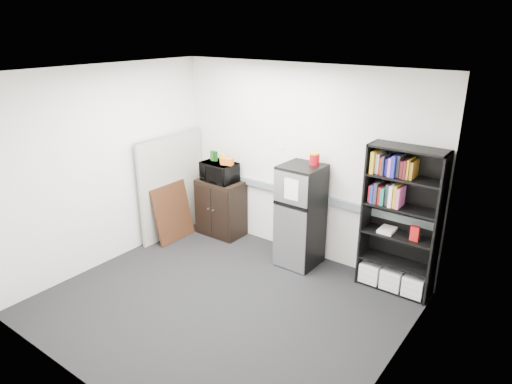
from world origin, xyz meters
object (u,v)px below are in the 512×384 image
Objects in this scene: microwave at (219,172)px; refrigerator at (300,216)px; cabinet at (221,208)px; cubicle_partition at (172,185)px; bookshelf at (400,222)px.

microwave is 0.38× the size of refrigerator.
cabinet is at bearing 177.87° from refrigerator.
cubicle_partition is 2.14m from refrigerator.
refrigerator is at bearing 9.17° from cubicle_partition.
cubicle_partition is at bearing -169.89° from refrigerator.
microwave is at bearing 178.48° from refrigerator.
cabinet is 1.52m from refrigerator.
bookshelf is 2.07× the size of cabinet.
microwave is (0.62, 0.40, 0.23)m from cubicle_partition.
microwave reaches higher than cabinet.
refrigerator reaches higher than microwave.
refrigerator is (-1.32, -0.14, -0.20)m from bookshelf.
refrigerator is (1.50, -0.06, -0.33)m from microwave.
cabinet is at bearing 92.18° from microwave.
microwave is 1.53m from refrigerator.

